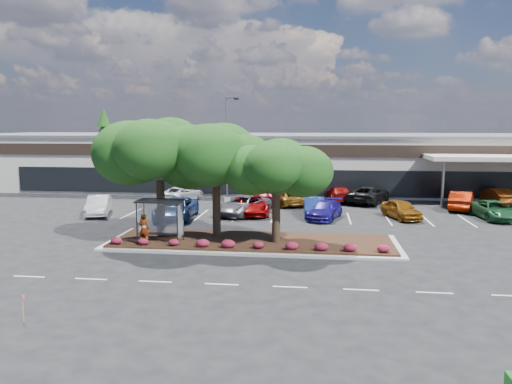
# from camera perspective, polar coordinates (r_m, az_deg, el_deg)

# --- Properties ---
(ground) EXTENTS (160.00, 160.00, 0.00)m
(ground) POSITION_cam_1_polar(r_m,az_deg,el_deg) (27.19, 2.70, -8.07)
(ground) COLOR black
(ground) RESTS_ON ground
(retail_store) EXTENTS (80.40, 25.20, 6.25)m
(retail_store) POSITION_cam_1_polar(r_m,az_deg,el_deg) (60.18, 5.27, 3.64)
(retail_store) COLOR beige
(retail_store) RESTS_ON ground
(landscape_island) EXTENTS (18.00, 6.00, 0.26)m
(landscape_island) POSITION_cam_1_polar(r_m,az_deg,el_deg) (31.21, -0.42, -5.75)
(landscape_island) COLOR #A2A39E
(landscape_island) RESTS_ON ground
(lane_markings) EXTENTS (33.12, 20.06, 0.01)m
(lane_markings) POSITION_cam_1_polar(r_m,az_deg,el_deg) (37.31, 3.72, -3.72)
(lane_markings) COLOR silver
(lane_markings) RESTS_ON ground
(shrub_row) EXTENTS (17.00, 0.80, 0.50)m
(shrub_row) POSITION_cam_1_polar(r_m,az_deg,el_deg) (29.09, -0.96, -5.97)
(shrub_row) COLOR maroon
(shrub_row) RESTS_ON landscape_island
(bus_shelter) EXTENTS (2.75, 1.55, 2.59)m
(bus_shelter) POSITION_cam_1_polar(r_m,az_deg,el_deg) (30.96, -10.83, -1.88)
(bus_shelter) COLOR black
(bus_shelter) RESTS_ON landscape_island
(island_tree_west) EXTENTS (7.20, 7.20, 7.89)m
(island_tree_west) POSITION_cam_1_polar(r_m,az_deg,el_deg) (32.33, -10.91, 1.92)
(island_tree_west) COLOR #0F3A0D
(island_tree_west) RESTS_ON landscape_island
(island_tree_mid) EXTENTS (6.60, 6.60, 7.32)m
(island_tree_mid) POSITION_cam_1_polar(r_m,az_deg,el_deg) (32.14, -4.57, 1.49)
(island_tree_mid) COLOR #0F3A0D
(island_tree_mid) RESTS_ON landscape_island
(island_tree_east) EXTENTS (5.80, 5.80, 6.50)m
(island_tree_east) POSITION_cam_1_polar(r_m,az_deg,el_deg) (30.14, 2.33, 0.31)
(island_tree_east) COLOR #0F3A0D
(island_tree_east) RESTS_ON landscape_island
(conifer_north_west) EXTENTS (4.40, 4.40, 10.00)m
(conifer_north_west) POSITION_cam_1_polar(r_m,az_deg,el_deg) (78.90, -16.90, 5.65)
(conifer_north_west) COLOR #0F3A0D
(conifer_north_west) RESTS_ON ground
(person_waiting) EXTENTS (0.72, 0.51, 1.87)m
(person_waiting) POSITION_cam_1_polar(r_m,az_deg,el_deg) (30.60, -12.68, -4.16)
(person_waiting) COLOR #594C47
(person_waiting) RESTS_ON landscape_island
(light_pole) EXTENTS (1.40, 0.82, 9.99)m
(light_pole) POSITION_cam_1_polar(r_m,az_deg,el_deg) (47.45, -3.25, 4.13)
(light_pole) COLOR #A2A39E
(light_pole) RESTS_ON ground
(survey_stake) EXTENTS (0.08, 0.14, 1.08)m
(survey_stake) POSITION_cam_1_polar(r_m,az_deg,el_deg) (21.04, -25.07, -11.59)
(survey_stake) COLOR tan
(survey_stake) RESTS_ON ground
(car_0) EXTENTS (3.05, 5.08, 1.58)m
(car_0) POSITION_cam_1_polar(r_m,az_deg,el_deg) (43.01, -17.56, -1.48)
(car_0) COLOR silver
(car_0) RESTS_ON ground
(car_1) EXTENTS (2.99, 6.02, 1.64)m
(car_1) POSITION_cam_1_polar(r_m,az_deg,el_deg) (39.89, -9.13, -1.87)
(car_1) COLOR navy
(car_1) RESTS_ON ground
(car_2) EXTENTS (3.62, 6.11, 1.59)m
(car_2) POSITION_cam_1_polar(r_m,az_deg,el_deg) (41.34, -0.53, -1.47)
(car_2) COLOR #7E0404
(car_2) RESTS_ON ground
(car_3) EXTENTS (4.69, 6.35, 1.60)m
(car_3) POSITION_cam_1_polar(r_m,az_deg,el_deg) (41.04, -1.50, -1.53)
(car_3) COLOR #4C4B52
(car_3) RESTS_ON ground
(car_4) EXTENTS (1.84, 4.65, 1.50)m
(car_4) POSITION_cam_1_polar(r_m,az_deg,el_deg) (40.80, 6.64, -1.70)
(car_4) COLOR navy
(car_4) RESTS_ON ground
(car_5) EXTENTS (3.23, 5.25, 1.42)m
(car_5) POSITION_cam_1_polar(r_m,az_deg,el_deg) (39.68, 7.88, -2.05)
(car_5) COLOR navy
(car_5) RESTS_ON ground
(car_6) EXTENTS (3.09, 4.76, 1.51)m
(car_6) POSITION_cam_1_polar(r_m,az_deg,el_deg) (41.03, 16.26, -1.91)
(car_6) COLOR #80480C
(car_6) RESTS_ON ground
(car_7) EXTENTS (2.83, 5.36, 1.44)m
(car_7) POSITION_cam_1_polar(r_m,az_deg,el_deg) (43.45, 25.63, -1.89)
(car_7) COLOR #1F542C
(car_7) RESTS_ON ground
(car_9) EXTENTS (3.77, 5.69, 1.45)m
(car_9) POSITION_cam_1_polar(r_m,az_deg,el_deg) (48.89, -8.43, -0.20)
(car_9) COLOR #B2B5BE
(car_9) RESTS_ON ground
(car_11) EXTENTS (3.93, 5.40, 1.36)m
(car_11) POSITION_cam_1_polar(r_m,az_deg,el_deg) (46.05, 3.54, -0.68)
(car_11) COLOR brown
(car_11) RESTS_ON ground
(car_12) EXTENTS (4.35, 6.54, 1.67)m
(car_12) POSITION_cam_1_polar(r_m,az_deg,el_deg) (46.85, 2.04, -0.34)
(car_12) COLOR maroon
(car_12) RESTS_ON ground
(car_13) EXTENTS (2.73, 5.22, 1.45)m
(car_13) POSITION_cam_1_polar(r_m,az_deg,el_deg) (48.91, 9.42, -0.23)
(car_13) COLOR maroon
(car_13) RESTS_ON ground
(car_14) EXTENTS (4.85, 6.65, 1.68)m
(car_14) POSITION_cam_1_polar(r_m,az_deg,el_deg) (48.30, 12.75, -0.27)
(car_14) COLOR black
(car_14) RESTS_ON ground
(car_15) EXTENTS (3.34, 5.38, 1.67)m
(car_15) POSITION_cam_1_polar(r_m,az_deg,el_deg) (47.00, 22.41, -0.89)
(car_15) COLOR #831400
(car_15) RESTS_ON ground
(car_17) EXTENTS (2.36, 4.87, 1.54)m
(car_17) POSITION_cam_1_polar(r_m,az_deg,el_deg) (51.76, 25.73, -0.40)
(car_17) COLOR #70300B
(car_17) RESTS_ON ground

